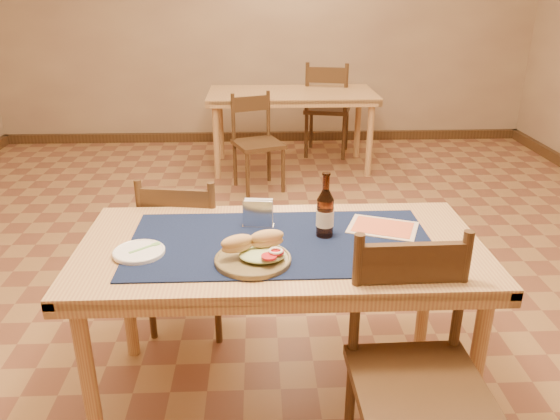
{
  "coord_description": "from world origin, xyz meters",
  "views": [
    {
      "loc": [
        -0.09,
        -2.75,
        1.7
      ],
      "look_at": [
        0.0,
        -0.7,
        0.85
      ],
      "focal_mm": 35.0,
      "sensor_mm": 36.0,
      "label": 1
    }
  ],
  "objects_px": {
    "sandwich_plate": "(255,254)",
    "beer_bottle": "(325,213)",
    "chair_main_near": "(416,372)",
    "napkin_holder": "(258,214)",
    "main_table": "(281,261)",
    "back_table": "(292,100)",
    "chair_main_far": "(188,250)"
  },
  "relations": [
    {
      "from": "sandwich_plate",
      "to": "chair_main_near",
      "type": "bearing_deg",
      "value": -30.45
    },
    {
      "from": "main_table",
      "to": "beer_bottle",
      "type": "bearing_deg",
      "value": 15.64
    },
    {
      "from": "beer_bottle",
      "to": "napkin_holder",
      "type": "height_order",
      "value": "beer_bottle"
    },
    {
      "from": "back_table",
      "to": "sandwich_plate",
      "type": "relative_size",
      "value": 5.59
    },
    {
      "from": "chair_main_near",
      "to": "beer_bottle",
      "type": "relative_size",
      "value": 3.5
    },
    {
      "from": "napkin_holder",
      "to": "chair_main_near",
      "type": "bearing_deg",
      "value": -50.51
    },
    {
      "from": "chair_main_near",
      "to": "back_table",
      "type": "bearing_deg",
      "value": 92.9
    },
    {
      "from": "chair_main_near",
      "to": "napkin_holder",
      "type": "bearing_deg",
      "value": 129.49
    },
    {
      "from": "chair_main_far",
      "to": "sandwich_plate",
      "type": "bearing_deg",
      "value": -64.03
    },
    {
      "from": "back_table",
      "to": "sandwich_plate",
      "type": "bearing_deg",
      "value": -95.8
    },
    {
      "from": "main_table",
      "to": "back_table",
      "type": "distance_m",
      "value": 3.28
    },
    {
      "from": "chair_main_far",
      "to": "sandwich_plate",
      "type": "xyz_separation_m",
      "value": [
        0.35,
        -0.71,
        0.33
      ]
    },
    {
      "from": "main_table",
      "to": "chair_main_near",
      "type": "bearing_deg",
      "value": -47.78
    },
    {
      "from": "back_table",
      "to": "chair_main_near",
      "type": "bearing_deg",
      "value": -87.1
    },
    {
      "from": "back_table",
      "to": "beer_bottle",
      "type": "relative_size",
      "value": 5.92
    },
    {
      "from": "chair_main_far",
      "to": "chair_main_near",
      "type": "relative_size",
      "value": 0.93
    },
    {
      "from": "sandwich_plate",
      "to": "chair_main_far",
      "type": "bearing_deg",
      "value": 115.97
    },
    {
      "from": "back_table",
      "to": "napkin_holder",
      "type": "distance_m",
      "value": 3.13
    },
    {
      "from": "main_table",
      "to": "sandwich_plate",
      "type": "bearing_deg",
      "value": -122.36
    },
    {
      "from": "back_table",
      "to": "sandwich_plate",
      "type": "xyz_separation_m",
      "value": [
        -0.35,
        -3.43,
        0.12
      ]
    },
    {
      "from": "back_table",
      "to": "chair_main_far",
      "type": "distance_m",
      "value": 2.82
    },
    {
      "from": "main_table",
      "to": "napkin_holder",
      "type": "height_order",
      "value": "napkin_holder"
    },
    {
      "from": "main_table",
      "to": "chair_main_near",
      "type": "xyz_separation_m",
      "value": [
        0.44,
        -0.48,
        -0.18
      ]
    },
    {
      "from": "main_table",
      "to": "chair_main_near",
      "type": "distance_m",
      "value": 0.67
    },
    {
      "from": "beer_bottle",
      "to": "napkin_holder",
      "type": "xyz_separation_m",
      "value": [
        -0.27,
        0.11,
        -0.04
      ]
    },
    {
      "from": "main_table",
      "to": "back_table",
      "type": "xyz_separation_m",
      "value": [
        0.25,
        3.27,
        0.0
      ]
    },
    {
      "from": "beer_bottle",
      "to": "napkin_holder",
      "type": "distance_m",
      "value": 0.29
    },
    {
      "from": "main_table",
      "to": "chair_main_near",
      "type": "relative_size",
      "value": 1.71
    },
    {
      "from": "main_table",
      "to": "beer_bottle",
      "type": "height_order",
      "value": "beer_bottle"
    },
    {
      "from": "main_table",
      "to": "beer_bottle",
      "type": "xyz_separation_m",
      "value": [
        0.18,
        0.05,
        0.19
      ]
    },
    {
      "from": "sandwich_plate",
      "to": "beer_bottle",
      "type": "bearing_deg",
      "value": 37.07
    },
    {
      "from": "chair_main_near",
      "to": "sandwich_plate",
      "type": "relative_size",
      "value": 3.31
    }
  ]
}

